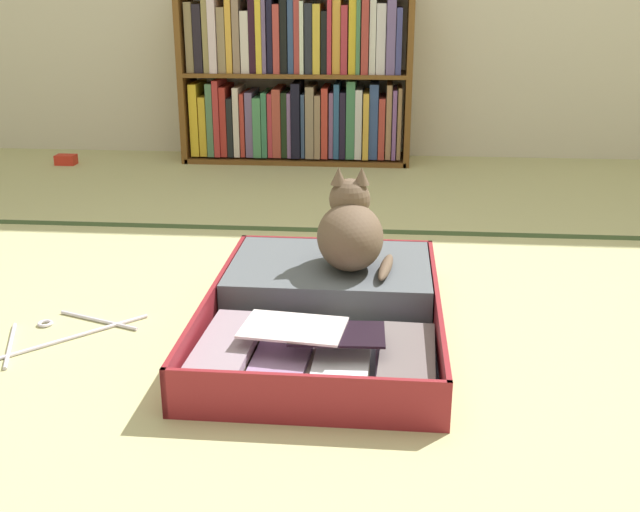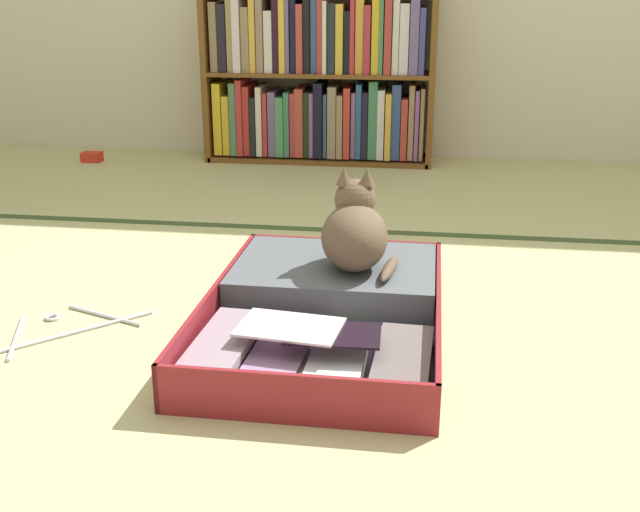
{
  "view_description": "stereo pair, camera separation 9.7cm",
  "coord_description": "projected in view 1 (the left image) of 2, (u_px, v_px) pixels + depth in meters",
  "views": [
    {
      "loc": [
        0.17,
        -1.71,
        0.86
      ],
      "look_at": [
        0.01,
        0.07,
        0.23
      ],
      "focal_mm": 42.8,
      "sensor_mm": 36.0,
      "label": 1
    },
    {
      "loc": [
        0.26,
        -1.7,
        0.86
      ],
      "look_at": [
        0.01,
        0.07,
        0.23
      ],
      "focal_mm": 42.8,
      "sensor_mm": 36.0,
      "label": 2
    }
  ],
  "objects": [
    {
      "name": "ground_plane",
      "position": [
        313.0,
        351.0,
        1.91
      ],
      "size": [
        10.0,
        10.0,
        0.0
      ],
      "primitive_type": "plane",
      "color": "#C1BE83"
    },
    {
      "name": "tatami_border",
      "position": [
        339.0,
        230.0,
        2.85
      ],
      "size": [
        4.8,
        0.05,
        0.0
      ],
      "color": "#394F2A",
      "rests_on": "ground_plane"
    },
    {
      "name": "bookshelf",
      "position": [
        296.0,
        78.0,
        3.89
      ],
      "size": [
        1.17,
        0.3,
        0.9
      ],
      "color": "brown",
      "rests_on": "ground_plane"
    },
    {
      "name": "open_suitcase",
      "position": [
        325.0,
        304.0,
        2.06
      ],
      "size": [
        0.6,
        0.91,
        0.12
      ],
      "color": "maroon",
      "rests_on": "ground_plane"
    },
    {
      "name": "black_cat",
      "position": [
        351.0,
        232.0,
        2.12
      ],
      "size": [
        0.23,
        0.28,
        0.28
      ],
      "color": "brown",
      "rests_on": "open_suitcase"
    },
    {
      "name": "clothes_hanger",
      "position": [
        58.0,
        334.0,
        1.99
      ],
      "size": [
        0.34,
        0.34,
        0.01
      ],
      "color": "silver",
      "rests_on": "ground_plane"
    },
    {
      "name": "small_red_pouch",
      "position": [
        66.0,
        160.0,
        3.92
      ],
      "size": [
        0.1,
        0.07,
        0.05
      ],
      "color": "red",
      "rests_on": "ground_plane"
    }
  ]
}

